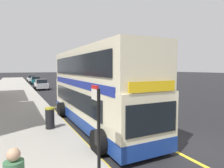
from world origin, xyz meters
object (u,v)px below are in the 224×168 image
at_px(double_decker_bus, 95,90).
at_px(parked_car_grey_ahead, 75,83).
at_px(parked_car_white_across, 31,79).
at_px(parked_car_teal_far, 35,80).
at_px(parked_car_silver_behind, 41,84).
at_px(bus_stop_sign, 98,128).
at_px(litter_bin, 50,118).

bearing_deg(double_decker_bus, parked_car_grey_ahead, 76.93).
relative_size(parked_car_white_across, parked_car_teal_far, 1.00).
height_order(parked_car_white_across, parked_car_grey_ahead, same).
bearing_deg(parked_car_silver_behind, bus_stop_sign, 87.38).
relative_size(parked_car_silver_behind, parked_car_teal_far, 1.00).
bearing_deg(parked_car_teal_far, double_decker_bus, -87.56).
distance_m(parked_car_white_across, litter_bin, 40.94).
height_order(parked_car_grey_ahead, litter_bin, parked_car_grey_ahead).
relative_size(parked_car_grey_ahead, litter_bin, 3.73).
xyz_separation_m(double_decker_bus, litter_bin, (-2.57, 0.08, -1.36)).
bearing_deg(double_decker_bus, parked_car_white_across, 90.59).
distance_m(bus_stop_sign, parked_car_silver_behind, 27.66).
distance_m(parked_car_silver_behind, litter_bin, 21.88).
bearing_deg(double_decker_bus, bus_stop_sign, -111.25).
bearing_deg(double_decker_bus, litter_bin, 178.14).
bearing_deg(parked_car_grey_ahead, parked_car_silver_behind, -172.96).
xyz_separation_m(bus_stop_sign, parked_car_grey_ahead, (7.47, 28.31, -0.94)).
relative_size(parked_car_teal_far, litter_bin, 3.73).
bearing_deg(bus_stop_sign, double_decker_bus, 68.75).
height_order(parked_car_white_across, parked_car_teal_far, same).
relative_size(bus_stop_sign, parked_car_teal_far, 0.65).
bearing_deg(parked_car_white_across, double_decker_bus, -91.52).
xyz_separation_m(parked_car_white_across, parked_car_teal_far, (0.23, -7.27, 0.00)).
xyz_separation_m(parked_car_teal_far, litter_bin, (-2.38, -33.61, -0.09)).
bearing_deg(parked_car_teal_far, parked_car_white_across, 93.92).
height_order(double_decker_bus, parked_car_grey_ahead, double_decker_bus).
xyz_separation_m(parked_car_silver_behind, parked_car_teal_far, (0.24, 11.84, 0.00)).
distance_m(bus_stop_sign, parked_car_grey_ahead, 29.29).
height_order(parked_car_white_across, litter_bin, parked_car_white_across).
bearing_deg(parked_car_white_across, parked_car_teal_far, -90.30).
bearing_deg(bus_stop_sign, litter_bin, 93.35).
bearing_deg(litter_bin, bus_stop_sign, -86.65).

